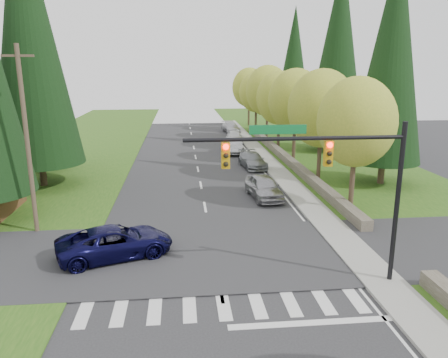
{
  "coord_description": "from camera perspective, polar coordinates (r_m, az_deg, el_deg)",
  "views": [
    {
      "loc": [
        -1.48,
        -11.59,
        8.81
      ],
      "look_at": [
        0.88,
        11.83,
        2.8
      ],
      "focal_mm": 35.0,
      "sensor_mm": 36.0,
      "label": 1
    }
  ],
  "objects": [
    {
      "name": "parked_car_c",
      "position": [
        46.49,
        1.36,
        4.42
      ],
      "size": [
        2.27,
        5.08,
        1.62
      ],
      "primitive_type": "imported",
      "rotation": [
        0.0,
        0.0,
        -0.12
      ],
      "color": "#A0A1A5",
      "rests_on": "ground"
    },
    {
      "name": "parked_car_a",
      "position": [
        30.4,
        5.23,
        -1.03
      ],
      "size": [
        2.34,
        4.8,
        1.58
      ],
      "primitive_type": "imported",
      "rotation": [
        0.0,
        0.0,
        0.11
      ],
      "color": "#A0A0A4",
      "rests_on": "ground"
    },
    {
      "name": "decid_tree_4",
      "position": [
        54.73,
        5.73,
        11.38
      ],
      "size": [
        5.4,
        5.4,
        9.18
      ],
      "color": "#38281C",
      "rests_on": "ground"
    },
    {
      "name": "conifer_e_a",
      "position": [
        35.19,
        21.1,
        15.01
      ],
      "size": [
        5.44,
        5.44,
        17.8
      ],
      "color": "#38281C",
      "rests_on": "ground"
    },
    {
      "name": "decid_tree_6",
      "position": [
        68.49,
        3.3,
        11.84
      ],
      "size": [
        5.2,
        5.2,
        8.86
      ],
      "color": "#38281C",
      "rests_on": "ground"
    },
    {
      "name": "traffic_signal",
      "position": [
        17.54,
        13.88,
        1.3
      ],
      "size": [
        8.7,
        0.37,
        6.8
      ],
      "color": "black",
      "rests_on": "ground"
    },
    {
      "name": "suv_navy",
      "position": [
        21.63,
        -14.0,
        -8.0
      ],
      "size": [
        5.94,
        4.15,
        1.51
      ],
      "primitive_type": "imported",
      "rotation": [
        0.0,
        0.0,
        1.91
      ],
      "color": "#0B0A35",
      "rests_on": "ground"
    },
    {
      "name": "decid_tree_2",
      "position": [
        41.08,
        9.34,
        10.12
      ],
      "size": [
        5.0,
        5.0,
        8.82
      ],
      "color": "#38281C",
      "rests_on": "ground"
    },
    {
      "name": "parked_car_e",
      "position": [
        61.62,
        0.91,
        6.77
      ],
      "size": [
        2.52,
        5.0,
        1.39
      ],
      "primitive_type": "imported",
      "rotation": [
        0.0,
        0.0,
        0.12
      ],
      "color": "#B5B6BB",
      "rests_on": "ground"
    },
    {
      "name": "decid_tree_0",
      "position": [
        27.91,
        16.92,
        7.11
      ],
      "size": [
        4.8,
        4.8,
        8.37
      ],
      "color": "#38281C",
      "rests_on": "ground"
    },
    {
      "name": "sidewalk_east",
      "position": [
        35.71,
        8.01,
        0.01
      ],
      "size": [
        1.8,
        80.0,
        0.13
      ],
      "primitive_type": "cube",
      "color": "gray",
      "rests_on": "ground"
    },
    {
      "name": "utility_pole",
      "position": [
        25.19,
        -24.34,
        4.68
      ],
      "size": [
        1.6,
        0.24,
        10.0
      ],
      "color": "#473828",
      "rests_on": "ground"
    },
    {
      "name": "decid_tree_3",
      "position": [
        47.9,
        7.27,
        10.45
      ],
      "size": [
        5.0,
        5.0,
        8.55
      ],
      "color": "#38281C",
      "rests_on": "ground"
    },
    {
      "name": "decid_tree_1",
      "position": [
        34.46,
        12.66,
        8.97
      ],
      "size": [
        5.2,
        5.2,
        8.8
      ],
      "color": "#38281C",
      "rests_on": "ground"
    },
    {
      "name": "grass_east",
      "position": [
        35.84,
        18.28,
        -0.59
      ],
      "size": [
        14.0,
        110.0,
        0.06
      ],
      "primitive_type": "cube",
      "color": "#255015",
      "rests_on": "ground"
    },
    {
      "name": "conifer_e_b",
      "position": [
        48.51,
        14.71,
        16.23
      ],
      "size": [
        6.12,
        6.12,
        19.8
      ],
      "color": "#38281C",
      "rests_on": "ground"
    },
    {
      "name": "grass_west",
      "position": [
        34.75,
        -24.9,
        -1.67
      ],
      "size": [
        14.0,
        110.0,
        0.06
      ],
      "primitive_type": "cube",
      "color": "#255015",
      "rests_on": "ground"
    },
    {
      "name": "parked_car_b",
      "position": [
        39.65,
        3.76,
        2.46
      ],
      "size": [
        2.36,
        4.83,
        1.35
      ],
      "primitive_type": "imported",
      "rotation": [
        0.0,
        0.0,
        0.1
      ],
      "color": "gray",
      "rests_on": "ground"
    },
    {
      "name": "conifer_e_c",
      "position": [
        61.57,
        9.11,
        14.61
      ],
      "size": [
        5.1,
        5.1,
        16.8
      ],
      "color": "#38281C",
      "rests_on": "ground"
    },
    {
      "name": "curb_east",
      "position": [
        35.52,
        6.67,
        -0.02
      ],
      "size": [
        0.2,
        80.0,
        0.13
      ],
      "primitive_type": "cube",
      "color": "gray",
      "rests_on": "ground"
    },
    {
      "name": "decid_tree_5",
      "position": [
        61.59,
        4.23,
        11.24
      ],
      "size": [
        4.8,
        4.8,
        8.3
      ],
      "color": "#38281C",
      "rests_on": "ground"
    },
    {
      "name": "conifer_w_e",
      "position": [
        41.55,
        -24.18,
        15.17
      ],
      "size": [
        5.78,
        5.78,
        18.8
      ],
      "color": "#38281C",
      "rests_on": "ground"
    },
    {
      "name": "stone_wall_north",
      "position": [
        43.62,
        7.74,
        3.02
      ],
      "size": [
        0.7,
        40.0,
        0.7
      ],
      "primitive_type": "cube",
      "color": "#4C4438",
      "rests_on": "ground"
    },
    {
      "name": "cross_street",
      "position": [
        21.53,
        -1.33,
        -9.83
      ],
      "size": [
        120.0,
        8.0,
        0.1
      ],
      "primitive_type": "cube",
      "color": "#28282B",
      "rests_on": "ground"
    },
    {
      "name": "parked_car_d",
      "position": [
        52.81,
        1.38,
        5.55
      ],
      "size": [
        2.13,
        4.56,
        1.51
      ],
      "primitive_type": "imported",
      "rotation": [
        0.0,
        0.0,
        -0.08
      ],
      "color": "white",
      "rests_on": "ground"
    },
    {
      "name": "conifer_w_c",
      "position": [
        35.29,
        -24.22,
        17.17
      ],
      "size": [
        6.46,
        6.46,
        20.8
      ],
      "color": "#38281C",
      "rests_on": "ground"
    }
  ]
}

